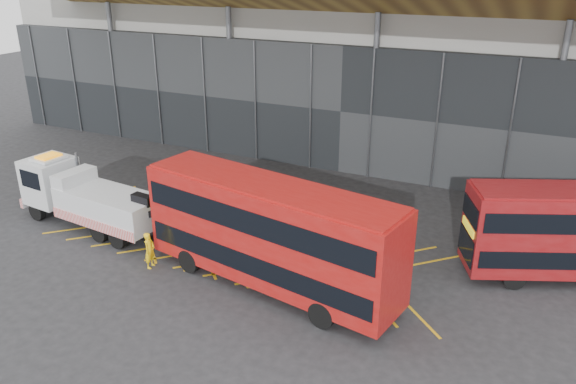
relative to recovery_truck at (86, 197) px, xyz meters
The scene contains 6 objects.
ground_plane 7.23m from the recovery_truck, 14.48° to the left, with size 120.00×120.00×0.00m, color #242527.
road_markings 8.76m from the recovery_truck, 11.82° to the left, with size 19.96×7.16×0.01m.
construction_building 23.18m from the recovery_truck, 66.54° to the left, with size 55.00×23.97×18.00m.
recovery_truck is the anchor object (origin of this frame).
bus_towed 11.22m from the recovery_truck, ahead, with size 11.67×4.67×4.64m.
worker 5.97m from the recovery_truck, 20.57° to the right, with size 0.61×0.40×1.69m, color yellow.
Camera 1 is at (13.69, -21.11, 12.77)m, focal length 35.00 mm.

